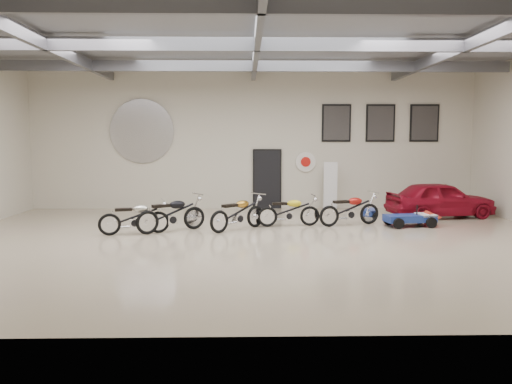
{
  "coord_description": "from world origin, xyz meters",
  "views": [
    {
      "loc": [
        -0.27,
        -12.13,
        2.5
      ],
      "look_at": [
        0.0,
        1.2,
        1.1
      ],
      "focal_mm": 35.0,
      "sensor_mm": 36.0,
      "label": 1
    }
  ],
  "objects_px": {
    "motorcycle_yellow": "(289,210)",
    "go_kart": "(415,215)",
    "motorcycle_black": "(171,213)",
    "motorcycle_silver": "(134,217)",
    "motorcycle_gold": "(238,212)",
    "motorcycle_red": "(350,209)",
    "banner_stand": "(330,185)",
    "vintage_car": "(440,199)"
  },
  "relations": [
    {
      "from": "motorcycle_yellow",
      "to": "go_kart",
      "type": "relative_size",
      "value": 1.02
    },
    {
      "from": "motorcycle_gold",
      "to": "vintage_car",
      "type": "distance_m",
      "value": 6.85
    },
    {
      "from": "banner_stand",
      "to": "motorcycle_yellow",
      "type": "bearing_deg",
      "value": -116.71
    },
    {
      "from": "banner_stand",
      "to": "motorcycle_black",
      "type": "height_order",
      "value": "banner_stand"
    },
    {
      "from": "motorcycle_black",
      "to": "motorcycle_red",
      "type": "distance_m",
      "value": 5.14
    },
    {
      "from": "motorcycle_black",
      "to": "motorcycle_gold",
      "type": "height_order",
      "value": "motorcycle_black"
    },
    {
      "from": "banner_stand",
      "to": "motorcycle_yellow",
      "type": "height_order",
      "value": "banner_stand"
    },
    {
      "from": "motorcycle_black",
      "to": "go_kart",
      "type": "height_order",
      "value": "motorcycle_black"
    },
    {
      "from": "motorcycle_yellow",
      "to": "motorcycle_red",
      "type": "relative_size",
      "value": 0.94
    },
    {
      "from": "motorcycle_red",
      "to": "go_kart",
      "type": "height_order",
      "value": "motorcycle_red"
    },
    {
      "from": "motorcycle_yellow",
      "to": "go_kart",
      "type": "xyz_separation_m",
      "value": [
        3.64,
        -0.09,
        -0.15
      ]
    },
    {
      "from": "banner_stand",
      "to": "vintage_car",
      "type": "bearing_deg",
      "value": -27.68
    },
    {
      "from": "motorcycle_gold",
      "to": "motorcycle_yellow",
      "type": "xyz_separation_m",
      "value": [
        1.46,
        0.59,
        -0.03
      ]
    },
    {
      "from": "banner_stand",
      "to": "motorcycle_black",
      "type": "xyz_separation_m",
      "value": [
        -5.04,
        -4.17,
        -0.37
      ]
    },
    {
      "from": "motorcycle_black",
      "to": "motorcycle_gold",
      "type": "xyz_separation_m",
      "value": [
        1.8,
        0.22,
        -0.01
      ]
    },
    {
      "from": "motorcycle_gold",
      "to": "motorcycle_red",
      "type": "xyz_separation_m",
      "value": [
        3.25,
        0.68,
        -0.0
      ]
    },
    {
      "from": "motorcycle_silver",
      "to": "motorcycle_gold",
      "type": "height_order",
      "value": "motorcycle_gold"
    },
    {
      "from": "motorcycle_black",
      "to": "motorcycle_yellow",
      "type": "relative_size",
      "value": 1.1
    },
    {
      "from": "motorcycle_black",
      "to": "motorcycle_red",
      "type": "bearing_deg",
      "value": -22.87
    },
    {
      "from": "banner_stand",
      "to": "motorcycle_silver",
      "type": "relative_size",
      "value": 0.98
    },
    {
      "from": "motorcycle_silver",
      "to": "vintage_car",
      "type": "height_order",
      "value": "vintage_car"
    },
    {
      "from": "go_kart",
      "to": "motorcycle_black",
      "type": "bearing_deg",
      "value": 178.09
    },
    {
      "from": "motorcycle_black",
      "to": "vintage_car",
      "type": "distance_m",
      "value": 8.64
    },
    {
      "from": "motorcycle_yellow",
      "to": "vintage_car",
      "type": "distance_m",
      "value": 5.28
    },
    {
      "from": "motorcycle_silver",
      "to": "motorcycle_gold",
      "type": "relative_size",
      "value": 0.95
    },
    {
      "from": "motorcycle_black",
      "to": "motorcycle_gold",
      "type": "relative_size",
      "value": 1.03
    },
    {
      "from": "banner_stand",
      "to": "motorcycle_red",
      "type": "distance_m",
      "value": 3.3
    },
    {
      "from": "motorcycle_black",
      "to": "motorcycle_red",
      "type": "relative_size",
      "value": 1.03
    },
    {
      "from": "motorcycle_red",
      "to": "go_kart",
      "type": "bearing_deg",
      "value": -24.18
    },
    {
      "from": "motorcycle_black",
      "to": "motorcycle_yellow",
      "type": "bearing_deg",
      "value": -19.11
    },
    {
      "from": "go_kart",
      "to": "motorcycle_yellow",
      "type": "bearing_deg",
      "value": 170.77
    },
    {
      "from": "motorcycle_silver",
      "to": "motorcycle_black",
      "type": "xyz_separation_m",
      "value": [
        0.93,
        0.35,
        0.04
      ]
    },
    {
      "from": "motorcycle_red",
      "to": "motorcycle_black",
      "type": "bearing_deg",
      "value": 171.53
    },
    {
      "from": "banner_stand",
      "to": "motorcycle_silver",
      "type": "distance_m",
      "value": 7.5
    },
    {
      "from": "motorcycle_black",
      "to": "go_kart",
      "type": "relative_size",
      "value": 1.12
    },
    {
      "from": "motorcycle_black",
      "to": "vintage_car",
      "type": "xyz_separation_m",
      "value": [
        8.3,
        2.38,
        0.07
      ]
    },
    {
      "from": "motorcycle_gold",
      "to": "vintage_car",
      "type": "bearing_deg",
      "value": -24.21
    },
    {
      "from": "banner_stand",
      "to": "motorcycle_red",
      "type": "height_order",
      "value": "banner_stand"
    },
    {
      "from": "banner_stand",
      "to": "motorcycle_silver",
      "type": "bearing_deg",
      "value": -141.82
    },
    {
      "from": "motorcycle_red",
      "to": "banner_stand",
      "type": "bearing_deg",
      "value": 71.74
    },
    {
      "from": "motorcycle_silver",
      "to": "vintage_car",
      "type": "xyz_separation_m",
      "value": [
        9.23,
        2.73,
        0.11
      ]
    },
    {
      "from": "vintage_car",
      "to": "motorcycle_gold",
      "type": "bearing_deg",
      "value": 99.53
    }
  ]
}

